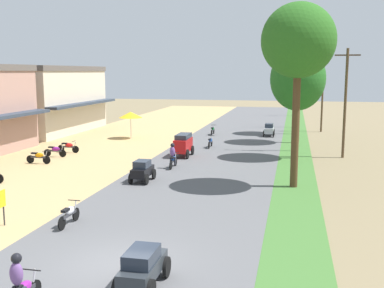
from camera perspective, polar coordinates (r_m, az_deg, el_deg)
name	(u,v)px	position (r m, az deg, el deg)	size (l,w,h in m)	color
ground_plane	(118,267)	(15.98, -9.00, -14.64)	(180.00, 180.00, 0.00)	#7A6B4C
road_strip	(118,266)	(15.97, -9.01, -14.51)	(9.00, 140.00, 0.08)	#565659
median_strip	(296,283)	(15.01, 12.61, -16.24)	(2.40, 140.00, 0.06)	#3D6B2D
shophouse_mid	(46,99)	(51.37, -17.44, 5.24)	(8.87, 13.99, 6.90)	beige
parked_motorbike_fourth	(39,157)	(33.73, -18.27, -1.48)	(1.80, 0.54, 0.94)	black
parked_motorbike_fifth	(55,150)	(36.04, -16.40, -0.75)	(1.80, 0.54, 0.94)	black
parked_motorbike_sixth	(68,146)	(37.65, -14.89, -0.28)	(1.80, 0.54, 0.94)	black
vendor_umbrella	(131,115)	(44.32, -7.53, 3.56)	(2.20, 2.20, 2.52)	#99999E
median_tree_nearest	(298,42)	(25.68, 12.89, 12.09)	(3.93, 3.93, 9.89)	#4C351E
median_tree_second	(298,79)	(34.47, 12.82, 7.77)	(3.93, 3.93, 8.06)	#4C351E
median_tree_third	(300,61)	(42.19, 13.08, 9.88)	(3.84, 3.84, 9.52)	#4C351E
median_tree_fourth	(300,56)	(48.20, 13.12, 10.41)	(3.55, 3.55, 9.75)	#4C351E
streetlamp_near	(298,97)	(37.76, 12.90, 5.66)	(3.16, 0.20, 7.46)	gray
streetlamp_mid	(297,87)	(54.02, 12.78, 6.82)	(3.16, 0.20, 7.93)	gray
streetlamp_far	(297,84)	(68.50, 12.71, 7.12)	(3.16, 0.20, 7.72)	gray
utility_pole_near	(323,87)	(51.00, 15.72, 6.75)	(1.80, 0.20, 9.13)	brown
utility_pole_far	(345,101)	(35.97, 18.26, 4.99)	(1.80, 0.20, 8.01)	brown
car_sedan_charcoal	(143,266)	(14.08, -6.06, -14.64)	(1.10, 2.26, 1.19)	#282D33
car_hatchback_black	(142,170)	(26.92, -6.09, -3.19)	(1.04, 2.00, 1.23)	black
car_van_red	(183,144)	(34.62, -1.09, 0.02)	(1.19, 2.41, 1.67)	red
car_hatchback_silver	(269,129)	(46.17, 9.41, 1.78)	(1.04, 2.00, 1.23)	#B7BCC1
motorbike_foreground_rider	(20,284)	(13.47, -20.30, -15.78)	(0.54, 1.80, 1.66)	black
motorbike_ahead_second	(69,213)	(20.00, -14.80, -8.22)	(0.54, 1.80, 0.94)	black
motorbike_ahead_third	(173,156)	(30.51, -2.35, -1.51)	(0.54, 1.80, 1.66)	black
motorbike_ahead_fourth	(210,141)	(38.82, 2.27, 0.31)	(0.54, 1.80, 0.94)	black
motorbike_ahead_fifth	(213,130)	(46.71, 2.56, 1.76)	(0.54, 1.80, 0.94)	black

